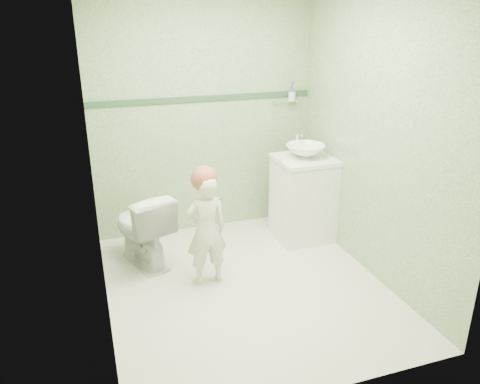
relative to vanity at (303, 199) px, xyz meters
name	(u,v)px	position (x,y,z in m)	size (l,w,h in m)	color
ground	(246,286)	(-0.84, -0.70, -0.40)	(2.50, 2.50, 0.00)	beige
room_shell	(246,146)	(-0.84, -0.70, 0.80)	(2.50, 2.54, 2.40)	gray
trim_stripe	(204,98)	(-0.84, 0.54, 0.95)	(2.20, 0.02, 0.05)	#2C4833
vanity	(303,199)	(0.00, 0.00, 0.00)	(0.52, 0.50, 0.80)	silver
counter	(305,160)	(0.00, 0.00, 0.41)	(0.54, 0.52, 0.04)	white
basin	(305,151)	(0.00, 0.00, 0.49)	(0.37, 0.37, 0.13)	white
faucet	(297,138)	(0.00, 0.19, 0.57)	(0.03, 0.13, 0.18)	silver
cup_holder	(291,96)	(0.05, 0.48, 0.93)	(0.26, 0.07, 0.21)	silver
toilet	(142,228)	(-1.58, -0.03, -0.06)	(0.38, 0.67, 0.69)	white
toddler	(206,231)	(-1.12, -0.53, 0.07)	(0.34, 0.23, 0.94)	beige
hair_cap	(204,179)	(-1.12, -0.50, 0.51)	(0.21, 0.21, 0.21)	#9D5038
teal_toothbrush	(219,198)	(-1.04, -0.65, 0.39)	(0.11, 0.13, 0.08)	#068A68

